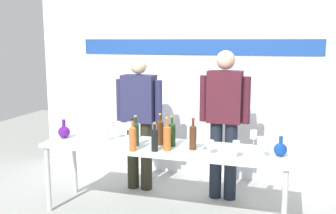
{
  "coord_description": "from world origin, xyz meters",
  "views": [
    {
      "loc": [
        1.18,
        -3.66,
        1.82
      ],
      "look_at": [
        0.0,
        0.15,
        1.13
      ],
      "focal_mm": 41.56,
      "sensor_mm": 36.0,
      "label": 1
    }
  ],
  "objects": [
    {
      "name": "wine_glass_left_4",
      "position": [
        -0.41,
        0.15,
        0.85
      ],
      "size": [
        0.06,
        0.06,
        0.14
      ],
      "color": "white",
      "rests_on": "display_table"
    },
    {
      "name": "wine_bottle_6",
      "position": [
        0.08,
        -0.15,
        0.89
      ],
      "size": [
        0.07,
        0.07,
        0.33
      ],
      "color": "#CD6225",
      "rests_on": "display_table"
    },
    {
      "name": "presenter_left",
      "position": [
        -0.52,
        0.63,
        0.92
      ],
      "size": [
        0.58,
        0.22,
        1.62
      ],
      "color": "black",
      "rests_on": "ground"
    },
    {
      "name": "presenter_right",
      "position": [
        0.52,
        0.63,
        0.98
      ],
      "size": [
        0.57,
        0.22,
        1.71
      ],
      "color": "black",
      "rests_on": "ground"
    },
    {
      "name": "wine_glass_right_5",
      "position": [
        1.01,
        -0.09,
        0.85
      ],
      "size": [
        0.07,
        0.07,
        0.14
      ],
      "color": "white",
      "rests_on": "display_table"
    },
    {
      "name": "wine_glass_right_0",
      "position": [
        0.96,
        0.08,
        0.86
      ],
      "size": [
        0.07,
        0.07,
        0.15
      ],
      "color": "white",
      "rests_on": "display_table"
    },
    {
      "name": "back_wall",
      "position": [
        0.0,
        1.39,
        1.5
      ],
      "size": [
        4.55,
        0.11,
        3.0
      ],
      "color": "white",
      "rests_on": "ground"
    },
    {
      "name": "wine_glass_right_3",
      "position": [
        0.41,
        -0.05,
        0.85
      ],
      "size": [
        0.06,
        0.06,
        0.14
      ],
      "color": "white",
      "rests_on": "display_table"
    },
    {
      "name": "wine_bottle_4",
      "position": [
        -0.27,
        -0.08,
        0.89
      ],
      "size": [
        0.07,
        0.07,
        0.32
      ],
      "color": "#213419",
      "rests_on": "display_table"
    },
    {
      "name": "wine_glass_right_1",
      "position": [
        0.88,
        0.25,
        0.88
      ],
      "size": [
        0.07,
        0.07,
        0.17
      ],
      "color": "white",
      "rests_on": "display_table"
    },
    {
      "name": "wine_glass_left_3",
      "position": [
        -0.6,
        0.16,
        0.85
      ],
      "size": [
        0.06,
        0.06,
        0.14
      ],
      "color": "white",
      "rests_on": "display_table"
    },
    {
      "name": "wine_bottle_3",
      "position": [
        0.08,
        0.02,
        0.89
      ],
      "size": [
        0.07,
        0.07,
        0.31
      ],
      "color": "#1D3A17",
      "rests_on": "display_table"
    },
    {
      "name": "wine_bottle_0",
      "position": [
        0.32,
        -0.05,
        0.89
      ],
      "size": [
        0.07,
        0.07,
        0.32
      ],
      "color": "#4B2816",
      "rests_on": "display_table"
    },
    {
      "name": "decanter_blue_left",
      "position": [
        -1.15,
        -0.02,
        0.82
      ],
      "size": [
        0.13,
        0.13,
        0.21
      ],
      "color": "#561783",
      "rests_on": "display_table"
    },
    {
      "name": "wine_glass_left_1",
      "position": [
        -0.48,
        0.24,
        0.87
      ],
      "size": [
        0.06,
        0.06,
        0.17
      ],
      "color": "white",
      "rests_on": "display_table"
    },
    {
      "name": "wine_glass_left_0",
      "position": [
        -0.72,
        0.26,
        0.87
      ],
      "size": [
        0.06,
        0.06,
        0.16
      ],
      "color": "white",
      "rests_on": "display_table"
    },
    {
      "name": "wine_bottle_5",
      "position": [
        -0.02,
        -0.21,
        0.88
      ],
      "size": [
        0.07,
        0.07,
        0.29
      ],
      "color": "black",
      "rests_on": "display_table"
    },
    {
      "name": "wine_glass_left_2",
      "position": [
        -0.65,
        -0.0,
        0.85
      ],
      "size": [
        0.06,
        0.06,
        0.14
      ],
      "color": "white",
      "rests_on": "display_table"
    },
    {
      "name": "decanter_blue_right",
      "position": [
        1.15,
        -0.02,
        0.82
      ],
      "size": [
        0.12,
        0.12,
        0.19
      ],
      "color": "#113B95",
      "rests_on": "display_table"
    },
    {
      "name": "wine_glass_right_2",
      "position": [
        0.51,
        -0.14,
        0.85
      ],
      "size": [
        0.07,
        0.07,
        0.13
      ],
      "color": "white",
      "rests_on": "display_table"
    },
    {
      "name": "display_table",
      "position": [
        0.0,
        0.0,
        0.7
      ],
      "size": [
        2.54,
        0.64,
        0.75
      ],
      "color": "silver",
      "rests_on": "ground"
    },
    {
      "name": "wine_bottle_2",
      "position": [
        -0.05,
        0.03,
        0.89
      ],
      "size": [
        0.07,
        0.07,
        0.33
      ],
      "color": "#49250F",
      "rests_on": "display_table"
    },
    {
      "name": "wine_bottle_1",
      "position": [
        -0.23,
        -0.27,
        0.89
      ],
      "size": [
        0.07,
        0.07,
        0.32
      ],
      "color": "orange",
      "rests_on": "display_table"
    },
    {
      "name": "wine_glass_right_4",
      "position": [
        0.76,
        -0.2,
        0.87
      ],
      "size": [
        0.07,
        0.07,
        0.16
      ],
      "color": "white",
      "rests_on": "display_table"
    }
  ]
}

